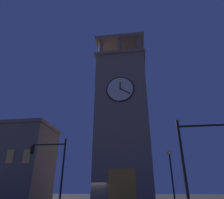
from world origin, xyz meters
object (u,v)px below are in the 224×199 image
(clocktower, at_px, (123,123))
(adjacent_wing_building, at_px, (2,162))
(traffic_signal_mid, at_px, (52,162))
(traffic_signal_near, at_px, (211,149))
(street_lamp, at_px, (171,167))

(clocktower, relative_size, adjacent_wing_building, 1.90)
(traffic_signal_mid, bearing_deg, traffic_signal_near, 154.02)
(adjacent_wing_building, height_order, traffic_signal_mid, adjacent_wing_building)
(adjacent_wing_building, xyz_separation_m, traffic_signal_near, (-24.39, 17.14, -1.83))
(street_lamp, bearing_deg, clocktower, -61.44)
(traffic_signal_near, bearing_deg, adjacent_wing_building, -35.10)
(traffic_signal_near, bearing_deg, clocktower, -71.05)
(traffic_signal_near, relative_size, street_lamp, 1.05)
(adjacent_wing_building, bearing_deg, traffic_signal_near, 144.90)
(traffic_signal_near, relative_size, traffic_signal_mid, 0.91)
(traffic_signal_mid, bearing_deg, adjacent_wing_building, -41.68)
(clocktower, xyz_separation_m, traffic_signal_near, (-5.97, 17.39, -7.28))
(clocktower, height_order, adjacent_wing_building, clocktower)
(traffic_signal_mid, relative_size, street_lamp, 1.15)
(clocktower, bearing_deg, street_lamp, 118.56)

